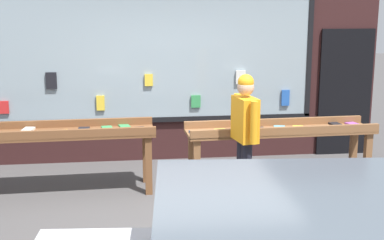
{
  "coord_description": "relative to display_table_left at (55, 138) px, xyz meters",
  "views": [
    {
      "loc": [
        -0.59,
        -6.11,
        2.5
      ],
      "look_at": [
        0.27,
        0.71,
        1.0
      ],
      "focal_mm": 50.0,
      "sensor_mm": 36.0,
      "label": 1
    }
  ],
  "objects": [
    {
      "name": "ground_plane",
      "position": [
        1.53,
        -0.91,
        -0.76
      ],
      "size": [
        40.0,
        40.0,
        0.0
      ],
      "primitive_type": "plane",
      "color": "#474444"
    },
    {
      "name": "person_browsing",
      "position": [
        2.44,
        -0.56,
        0.2
      ],
      "size": [
        0.29,
        0.65,
        1.64
      ],
      "rotation": [
        0.0,
        0.0,
        1.73
      ],
      "color": "black",
      "rests_on": "ground_plane"
    },
    {
      "name": "small_dog",
      "position": [
        2.1,
        -0.84,
        -0.49
      ],
      "size": [
        0.23,
        0.62,
        0.38
      ],
      "rotation": [
        0.0,
        0.0,
        1.68
      ],
      "color": "white",
      "rests_on": "ground_plane"
    },
    {
      "name": "display_table_right",
      "position": [
        3.07,
        -0.0,
        -0.05
      ],
      "size": [
        2.65,
        0.68,
        0.88
      ],
      "color": "brown",
      "rests_on": "ground_plane"
    },
    {
      "name": "shopfront_facade",
      "position": [
        1.56,
        1.47,
        0.91
      ],
      "size": [
        7.07,
        0.29,
        3.35
      ],
      "color": "#331919",
      "rests_on": "ground_plane"
    },
    {
      "name": "display_table_left",
      "position": [
        0.0,
        0.0,
        0.0
      ],
      "size": [
        2.65,
        0.75,
        0.93
      ],
      "color": "brown",
      "rests_on": "ground_plane"
    }
  ]
}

